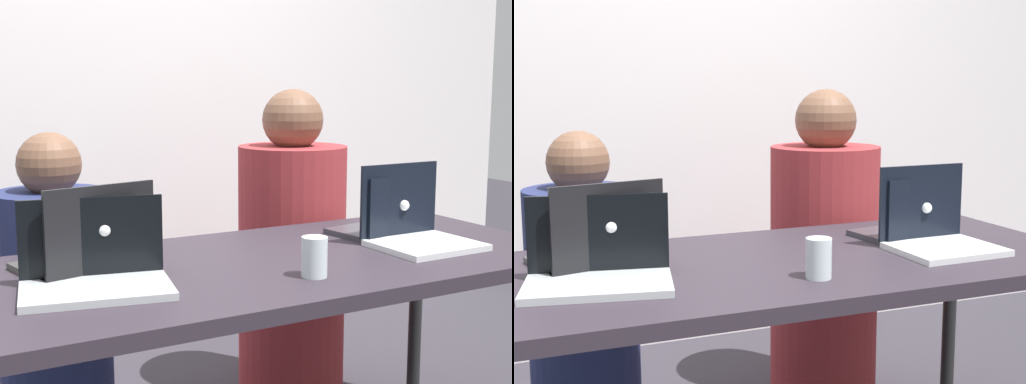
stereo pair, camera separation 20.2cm
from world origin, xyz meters
TOP-DOWN VIEW (x-y plane):
  - back_wall at (0.00, 1.45)m, footprint 4.61×0.10m
  - desk at (0.00, 0.00)m, footprint 1.77×0.78m
  - person_on_left at (-0.46, 0.63)m, footprint 0.44×0.44m
  - person_on_right at (0.46, 0.63)m, footprint 0.44×0.44m
  - laptop_front_left at (-0.51, -0.06)m, footprint 0.38×0.28m
  - laptop_back_right at (0.48, 0.10)m, footprint 0.31×0.25m
  - laptop_back_left at (-0.48, 0.11)m, footprint 0.35×0.31m
  - laptop_front_right at (0.48, -0.06)m, footprint 0.30×0.29m
  - water_glass_center at (0.01, -0.21)m, footprint 0.07×0.07m

SIDE VIEW (x-z plane):
  - person_on_left at x=-0.46m, z-range -0.06..1.00m
  - person_on_right at x=0.46m, z-range -0.07..1.13m
  - desk at x=0.00m, z-range 0.31..1.04m
  - water_glass_center at x=0.01m, z-range 0.73..0.83m
  - laptop_back_right at x=0.48m, z-range 0.68..0.88m
  - laptop_front_left at x=-0.51m, z-range 0.67..0.88m
  - laptop_back_left at x=-0.48m, z-range 0.66..0.90m
  - laptop_front_right at x=0.48m, z-range 0.66..0.91m
  - back_wall at x=0.00m, z-range 0.00..2.62m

